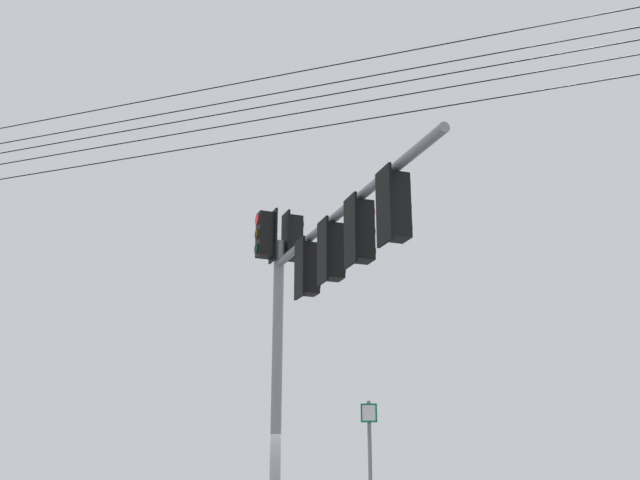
{
  "coord_description": "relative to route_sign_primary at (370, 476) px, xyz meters",
  "views": [
    {
      "loc": [
        1.6,
        13.47,
        1.92
      ],
      "look_at": [
        -0.51,
        2.32,
        5.54
      ],
      "focal_mm": 40.09,
      "sensor_mm": 36.0,
      "label": 1
    }
  ],
  "objects": [
    {
      "name": "overhead_wire_span",
      "position": [
        0.46,
        -0.09,
        7.46
      ],
      "size": [
        24.52,
        13.57,
        1.83
      ],
      "color": "black"
    },
    {
      "name": "route_sign_primary",
      "position": [
        0.0,
        0.0,
        0.0
      ],
      "size": [
        0.29,
        0.13,
        3.06
      ],
      "color": "slate",
      "rests_on": "ground"
    },
    {
      "name": "signal_mast_assembly",
      "position": [
        1.26,
        1.06,
        3.18
      ],
      "size": [
        1.69,
        6.44,
        6.79
      ],
      "color": "gray",
      "rests_on": "ground"
    }
  ]
}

